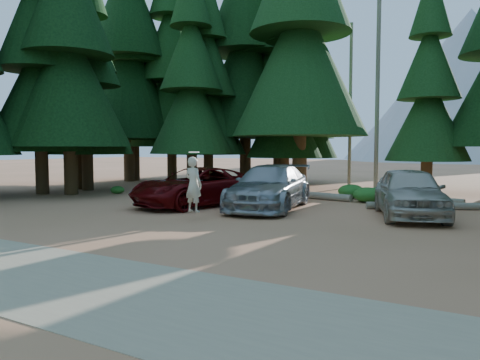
# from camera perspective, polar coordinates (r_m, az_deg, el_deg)

# --- Properties ---
(ground) EXTENTS (160.00, 160.00, 0.00)m
(ground) POSITION_cam_1_polar(r_m,az_deg,el_deg) (14.57, -1.12, -5.81)
(ground) COLOR #A96F47
(ground) RESTS_ON ground
(gravel_strip) EXTENTS (26.00, 3.50, 0.01)m
(gravel_strip) POSITION_cam_1_polar(r_m,az_deg,el_deg) (9.76, -21.82, -10.99)
(gravel_strip) COLOR tan
(gravel_strip) RESTS_ON ground
(forest_belt_north) EXTENTS (36.00, 7.00, 22.00)m
(forest_belt_north) POSITION_cam_1_polar(r_m,az_deg,el_deg) (28.37, 14.87, -1.15)
(forest_belt_north) COLOR black
(forest_belt_north) RESTS_ON ground
(forest_belt_west) EXTENTS (6.00, 22.00, 22.00)m
(forest_belt_west) POSITION_cam_1_polar(r_m,az_deg,el_deg) (28.26, -24.36, -1.40)
(forest_belt_west) COLOR black
(forest_belt_west) RESTS_ON ground
(snag_front) EXTENTS (0.24, 0.24, 12.00)m
(snag_front) POSITION_cam_1_polar(r_m,az_deg,el_deg) (27.80, 16.43, 11.11)
(snag_front) COLOR #6D6557
(snag_front) RESTS_ON ground
(snag_back) EXTENTS (0.20, 0.20, 10.00)m
(snag_back) POSITION_cam_1_polar(r_m,az_deg,el_deg) (29.66, 13.30, 8.76)
(snag_back) COLOR #6D6557
(snag_back) RESTS_ON ground
(mountain_peak) EXTENTS (48.00, 50.00, 28.00)m
(mountain_peak) POSITION_cam_1_polar(r_m,az_deg,el_deg) (101.51, 24.78, 9.42)
(mountain_peak) COLOR #9CA0A5
(mountain_peak) RESTS_ON ground
(red_pickup) EXTENTS (4.05, 6.36, 1.64)m
(red_pickup) POSITION_cam_1_polar(r_m,az_deg,el_deg) (19.92, -5.35, -0.81)
(red_pickup) COLOR #580709
(red_pickup) RESTS_ON ground
(silver_minivan_center) EXTENTS (3.57, 6.43, 1.76)m
(silver_minivan_center) POSITION_cam_1_polar(r_m,az_deg,el_deg) (18.93, 3.65, -0.86)
(silver_minivan_center) COLOR #9DA0A5
(silver_minivan_center) RESTS_ON ground
(silver_minivan_right) EXTENTS (3.74, 5.65, 1.79)m
(silver_minivan_right) POSITION_cam_1_polar(r_m,az_deg,el_deg) (17.68, 19.96, -1.40)
(silver_minivan_right) COLOR #BBB4A6
(silver_minivan_right) RESTS_ON ground
(frisbee_player) EXTENTS (0.75, 0.54, 2.08)m
(frisbee_player) POSITION_cam_1_polar(r_m,az_deg,el_deg) (16.12, -5.71, -0.52)
(frisbee_player) COLOR beige
(frisbee_player) RESTS_ON ground
(log_left) EXTENTS (4.72, 1.38, 0.34)m
(log_left) POSITION_cam_1_polar(r_m,az_deg,el_deg) (23.02, 8.24, -1.81)
(log_left) COLOR #6D6557
(log_left) RESTS_ON ground
(log_mid) EXTENTS (2.96, 0.94, 0.25)m
(log_mid) POSITION_cam_1_polar(r_m,az_deg,el_deg) (22.97, 22.16, -2.19)
(log_mid) COLOR #6D6557
(log_mid) RESTS_ON ground
(log_right) EXTENTS (4.27, 2.22, 0.29)m
(log_right) POSITION_cam_1_polar(r_m,az_deg,el_deg) (20.10, 21.61, -2.96)
(log_right) COLOR #6D6557
(log_right) RESTS_ON ground
(shrub_far_left) EXTENTS (0.92, 0.92, 0.51)m
(shrub_far_left) POSITION_cam_1_polar(r_m,az_deg,el_deg) (24.45, 3.26, -1.24)
(shrub_far_left) COLOR #1F661E
(shrub_far_left) RESTS_ON ground
(shrub_left) EXTENTS (1.04, 1.04, 0.57)m
(shrub_left) POSITION_cam_1_polar(r_m,az_deg,el_deg) (24.51, 5.96, -1.16)
(shrub_left) COLOR #1F661E
(shrub_left) RESTS_ON ground
(shrub_center_left) EXTENTS (1.26, 1.26, 0.69)m
(shrub_center_left) POSITION_cam_1_polar(r_m,az_deg,el_deg) (23.35, 13.39, -1.36)
(shrub_center_left) COLOR #1F661E
(shrub_center_left) RESTS_ON ground
(shrub_center_right) EXTENTS (1.07, 1.07, 0.59)m
(shrub_center_right) POSITION_cam_1_polar(r_m,az_deg,el_deg) (23.04, 16.22, -1.61)
(shrub_center_right) COLOR #1F661E
(shrub_center_right) RESTS_ON ground
(shrub_right) EXTENTS (1.24, 1.24, 0.68)m
(shrub_right) POSITION_cam_1_polar(r_m,az_deg,el_deg) (21.88, 15.25, -1.76)
(shrub_right) COLOR #1F661E
(shrub_right) RESTS_ON ground
(shrub_edge_west) EXTENTS (0.74, 0.74, 0.41)m
(shrub_edge_west) POSITION_cam_1_polar(r_m,az_deg,el_deg) (25.98, -14.72, -1.16)
(shrub_edge_west) COLOR #1F661E
(shrub_edge_west) RESTS_ON ground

